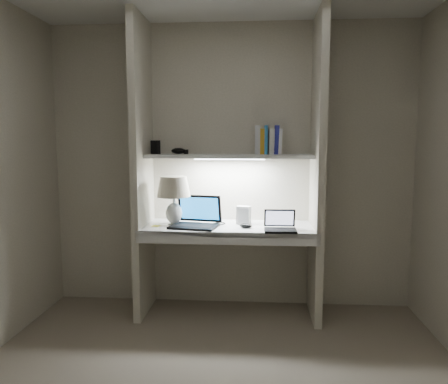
# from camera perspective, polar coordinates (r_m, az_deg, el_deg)

# --- Properties ---
(back_wall) EXTENTS (3.20, 0.01, 2.50)m
(back_wall) POSITION_cam_1_polar(r_m,az_deg,el_deg) (3.90, 0.86, 3.33)
(back_wall) COLOR beige
(back_wall) RESTS_ON floor
(alcove_panel_left) EXTENTS (0.06, 0.55, 2.50)m
(alcove_panel_left) POSITION_cam_1_polar(r_m,az_deg,el_deg) (3.75, -10.63, 3.06)
(alcove_panel_left) COLOR beige
(alcove_panel_left) RESTS_ON floor
(alcove_panel_right) EXTENTS (0.06, 0.55, 2.50)m
(alcove_panel_right) POSITION_cam_1_polar(r_m,az_deg,el_deg) (3.65, 12.11, 2.93)
(alcove_panel_right) COLOR beige
(alcove_panel_right) RESTS_ON floor
(desk) EXTENTS (1.40, 0.55, 0.04)m
(desk) POSITION_cam_1_polar(r_m,az_deg,el_deg) (3.70, 0.59, -4.70)
(desk) COLOR white
(desk) RESTS_ON alcove_panel_left
(desk_apron) EXTENTS (1.46, 0.03, 0.10)m
(desk_apron) POSITION_cam_1_polar(r_m,az_deg,el_deg) (3.45, 0.30, -6.05)
(desk_apron) COLOR silver
(desk_apron) RESTS_ON desk
(shelf) EXTENTS (1.40, 0.36, 0.03)m
(shelf) POSITION_cam_1_polar(r_m,az_deg,el_deg) (3.72, 0.69, 4.70)
(shelf) COLOR silver
(shelf) RESTS_ON back_wall
(strip_light) EXTENTS (0.60, 0.04, 0.02)m
(strip_light) POSITION_cam_1_polar(r_m,az_deg,el_deg) (3.72, 0.69, 4.36)
(strip_light) COLOR white
(strip_light) RESTS_ON shelf
(table_lamp) EXTENTS (0.28, 0.28, 0.41)m
(table_lamp) POSITION_cam_1_polar(r_m,az_deg,el_deg) (3.68, -6.59, -0.07)
(table_lamp) COLOR white
(table_lamp) RESTS_ON desk
(laptop_main) EXTENTS (0.43, 0.39, 0.25)m
(laptop_main) POSITION_cam_1_polar(r_m,az_deg,el_deg) (3.66, -3.66, -3.59)
(laptop_main) COLOR black
(laptop_main) RESTS_ON desk
(laptop_netbook) EXTENTS (0.25, 0.22, 0.16)m
(laptop_netbook) POSITION_cam_1_polar(r_m,az_deg,el_deg) (3.51, 7.34, -4.40)
(laptop_netbook) COLOR black
(laptop_netbook) RESTS_ON desk
(speaker) EXTENTS (0.13, 0.11, 0.16)m
(speaker) POSITION_cam_1_polar(r_m,az_deg,el_deg) (3.74, 2.59, -3.04)
(speaker) COLOR silver
(speaker) RESTS_ON desk
(mouse) EXTENTS (0.12, 0.10, 0.04)m
(mouse) POSITION_cam_1_polar(r_m,az_deg,el_deg) (3.59, 2.87, -4.42)
(mouse) COLOR black
(mouse) RESTS_ON desk
(cable_coil) EXTENTS (0.12, 0.12, 0.01)m
(cable_coil) POSITION_cam_1_polar(r_m,az_deg,el_deg) (3.75, -0.55, -4.11)
(cable_coil) COLOR black
(cable_coil) RESTS_ON desk
(sticky_note) EXTENTS (0.08, 0.08, 0.00)m
(sticky_note) POSITION_cam_1_polar(r_m,az_deg,el_deg) (3.71, -8.85, -4.39)
(sticky_note) COLOR #F0FC35
(sticky_note) RESTS_ON desk
(book_row) EXTENTS (0.23, 0.16, 0.25)m
(book_row) POSITION_cam_1_polar(r_m,az_deg,el_deg) (3.81, 5.78, 6.69)
(book_row) COLOR white
(book_row) RESTS_ON shelf
(shelf_box) EXTENTS (0.08, 0.07, 0.12)m
(shelf_box) POSITION_cam_1_polar(r_m,az_deg,el_deg) (3.83, -8.94, 5.79)
(shelf_box) COLOR black
(shelf_box) RESTS_ON shelf
(shelf_gadget) EXTENTS (0.13, 0.10, 0.05)m
(shelf_gadget) POSITION_cam_1_polar(r_m,az_deg,el_deg) (3.82, -5.97, 5.36)
(shelf_gadget) COLOR black
(shelf_gadget) RESTS_ON shelf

